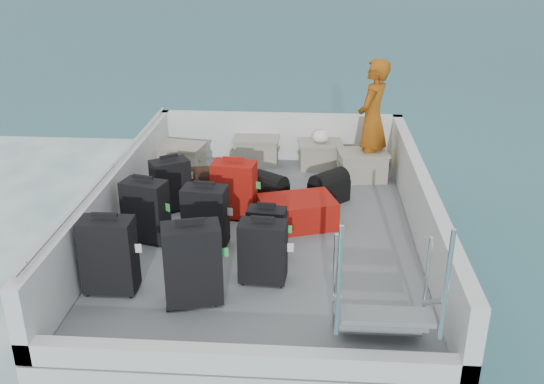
% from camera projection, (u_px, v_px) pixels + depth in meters
% --- Properties ---
extents(ground, '(160.00, 160.00, 0.00)m').
position_uv_depth(ground, '(267.00, 277.00, 7.21)').
color(ground, '#16414E').
rests_on(ground, ground).
extents(ferry_hull, '(3.60, 5.00, 0.60)m').
position_uv_depth(ferry_hull, '(266.00, 255.00, 7.10)').
color(ferry_hull, silver).
rests_on(ferry_hull, ground).
extents(deck, '(3.30, 4.70, 0.02)m').
position_uv_depth(deck, '(266.00, 231.00, 6.97)').
color(deck, slate).
rests_on(deck, ferry_hull).
extents(deck_fittings, '(3.60, 5.00, 0.90)m').
position_uv_depth(deck_fittings, '(296.00, 214.00, 6.51)').
color(deck_fittings, silver).
rests_on(deck_fittings, deck).
extents(suitcase_0, '(0.49, 0.28, 0.75)m').
position_uv_depth(suitcase_0, '(109.00, 256.00, 5.65)').
color(suitcase_0, black).
rests_on(suitcase_0, deck).
extents(suitcase_1, '(0.52, 0.38, 0.70)m').
position_uv_depth(suitcase_1, '(146.00, 211.00, 6.62)').
color(suitcase_1, black).
rests_on(suitcase_1, deck).
extents(suitcase_2, '(0.52, 0.46, 0.65)m').
position_uv_depth(suitcase_2, '(171.00, 185.00, 7.37)').
color(suitcase_2, black).
rests_on(suitcase_2, deck).
extents(suitcase_3, '(0.58, 0.42, 0.79)m').
position_uv_depth(suitcase_3, '(193.00, 265.00, 5.47)').
color(suitcase_3, black).
rests_on(suitcase_3, deck).
extents(suitcase_4, '(0.49, 0.32, 0.69)m').
position_uv_depth(suitcase_4, '(206.00, 217.00, 6.50)').
color(suitcase_4, black).
rests_on(suitcase_4, deck).
extents(suitcase_5, '(0.53, 0.36, 0.69)m').
position_uv_depth(suitcase_5, '(234.00, 190.00, 7.17)').
color(suitcase_5, '#97120B').
rests_on(suitcase_5, deck).
extents(suitcase_6, '(0.47, 0.30, 0.63)m').
position_uv_depth(suitcase_6, '(263.00, 253.00, 5.84)').
color(suitcase_6, black).
rests_on(suitcase_6, deck).
extents(suitcase_7, '(0.42, 0.27, 0.56)m').
position_uv_depth(suitcase_7, '(267.00, 233.00, 6.29)').
color(suitcase_7, black).
rests_on(suitcase_7, deck).
extents(suitcase_8, '(0.98, 0.79, 0.34)m').
position_uv_depth(suitcase_8, '(297.00, 212.00, 7.03)').
color(suitcase_8, '#97120B').
rests_on(suitcase_8, deck).
extents(duffel_0, '(0.59, 0.40, 0.32)m').
position_uv_depth(duffel_0, '(197.00, 186.00, 7.78)').
color(duffel_0, black).
rests_on(duffel_0, deck).
extents(duffel_1, '(0.51, 0.49, 0.32)m').
position_uv_depth(duffel_1, '(270.00, 192.00, 7.58)').
color(duffel_1, black).
rests_on(duffel_1, deck).
extents(duffel_2, '(0.56, 0.56, 0.32)m').
position_uv_depth(duffel_2, '(329.00, 190.00, 7.64)').
color(duffel_2, black).
rests_on(duffel_2, deck).
extents(crate_0, '(0.70, 0.54, 0.38)m').
position_uv_depth(crate_0, '(180.00, 159.00, 8.59)').
color(crate_0, gray).
rests_on(crate_0, deck).
extents(crate_1, '(0.63, 0.44, 0.38)m').
position_uv_depth(crate_1, '(256.00, 151.00, 8.93)').
color(crate_1, gray).
rests_on(crate_1, deck).
extents(crate_2, '(0.62, 0.46, 0.35)m').
position_uv_depth(crate_2, '(320.00, 156.00, 8.78)').
color(crate_2, gray).
rests_on(crate_2, deck).
extents(crate_3, '(0.68, 0.51, 0.38)m').
position_uv_depth(crate_3, '(362.00, 167.00, 8.34)').
color(crate_3, gray).
rests_on(crate_3, deck).
extents(yellow_bag, '(0.28, 0.26, 0.22)m').
position_uv_depth(yellow_bag, '(377.00, 159.00, 8.84)').
color(yellow_bag, yellow).
rests_on(yellow_bag, deck).
extents(white_bag, '(0.24, 0.24, 0.18)m').
position_uv_depth(white_bag, '(320.00, 138.00, 8.67)').
color(white_bag, white).
rests_on(white_bag, crate_2).
extents(passenger, '(0.62, 0.72, 1.65)m').
position_uv_depth(passenger, '(372.00, 120.00, 8.17)').
color(passenger, '#C96613').
rests_on(passenger, deck).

